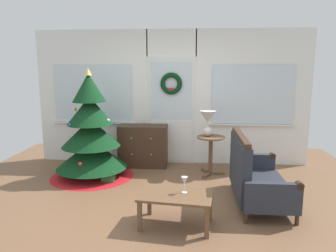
{
  "coord_description": "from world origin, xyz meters",
  "views": [
    {
      "loc": [
        0.4,
        -4.04,
        1.83
      ],
      "look_at": [
        0.05,
        0.55,
        1.0
      ],
      "focal_mm": 34.2,
      "sensor_mm": 36.0,
      "label": 1
    }
  ],
  "objects_px": {
    "wine_glass": "(185,181)",
    "gift_box": "(109,176)",
    "dresser_cabinet": "(143,146)",
    "table_lamp": "(208,120)",
    "coffee_table": "(176,199)",
    "christmas_tree": "(91,139)",
    "side_table": "(211,148)",
    "settee_sofa": "(254,176)"
  },
  "relations": [
    {
      "from": "coffee_table",
      "to": "wine_glass",
      "type": "distance_m",
      "value": 0.23
    },
    {
      "from": "wine_glass",
      "to": "gift_box",
      "type": "bearing_deg",
      "value": 133.92
    },
    {
      "from": "dresser_cabinet",
      "to": "table_lamp",
      "type": "relative_size",
      "value": 2.05
    },
    {
      "from": "table_lamp",
      "to": "coffee_table",
      "type": "xyz_separation_m",
      "value": [
        -0.44,
        -1.93,
        -0.63
      ]
    },
    {
      "from": "settee_sofa",
      "to": "table_lamp",
      "type": "bearing_deg",
      "value": 115.86
    },
    {
      "from": "table_lamp",
      "to": "coffee_table",
      "type": "relative_size",
      "value": 0.49
    },
    {
      "from": "settee_sofa",
      "to": "gift_box",
      "type": "distance_m",
      "value": 2.3
    },
    {
      "from": "coffee_table",
      "to": "gift_box",
      "type": "distance_m",
      "value": 1.82
    },
    {
      "from": "wine_glass",
      "to": "gift_box",
      "type": "distance_m",
      "value": 1.88
    },
    {
      "from": "table_lamp",
      "to": "coffee_table",
      "type": "distance_m",
      "value": 2.08
    },
    {
      "from": "coffee_table",
      "to": "table_lamp",
      "type": "bearing_deg",
      "value": 77.13
    },
    {
      "from": "christmas_tree",
      "to": "side_table",
      "type": "distance_m",
      "value": 2.05
    },
    {
      "from": "settee_sofa",
      "to": "wine_glass",
      "type": "height_order",
      "value": "settee_sofa"
    },
    {
      "from": "table_lamp",
      "to": "coffee_table",
      "type": "bearing_deg",
      "value": -102.87
    },
    {
      "from": "christmas_tree",
      "to": "wine_glass",
      "type": "relative_size",
      "value": 9.43
    },
    {
      "from": "side_table",
      "to": "dresser_cabinet",
      "type": "bearing_deg",
      "value": 161.64
    },
    {
      "from": "settee_sofa",
      "to": "wine_glass",
      "type": "relative_size",
      "value": 7.01
    },
    {
      "from": "dresser_cabinet",
      "to": "wine_glass",
      "type": "xyz_separation_m",
      "value": [
        0.84,
        -2.26,
        0.14
      ]
    },
    {
      "from": "christmas_tree",
      "to": "settee_sofa",
      "type": "xyz_separation_m",
      "value": [
        2.55,
        -0.9,
        -0.29
      ]
    },
    {
      "from": "side_table",
      "to": "wine_glass",
      "type": "relative_size",
      "value": 3.46
    },
    {
      "from": "table_lamp",
      "to": "wine_glass",
      "type": "relative_size",
      "value": 2.26
    },
    {
      "from": "wine_glass",
      "to": "gift_box",
      "type": "relative_size",
      "value": 0.97
    },
    {
      "from": "christmas_tree",
      "to": "settee_sofa",
      "type": "distance_m",
      "value": 2.72
    },
    {
      "from": "dresser_cabinet",
      "to": "gift_box",
      "type": "height_order",
      "value": "dresser_cabinet"
    },
    {
      "from": "settee_sofa",
      "to": "coffee_table",
      "type": "relative_size",
      "value": 1.52
    },
    {
      "from": "settee_sofa",
      "to": "coffee_table",
      "type": "bearing_deg",
      "value": -144.29
    },
    {
      "from": "christmas_tree",
      "to": "wine_glass",
      "type": "height_order",
      "value": "christmas_tree"
    },
    {
      "from": "dresser_cabinet",
      "to": "table_lamp",
      "type": "bearing_deg",
      "value": -17.48
    },
    {
      "from": "dresser_cabinet",
      "to": "table_lamp",
      "type": "xyz_separation_m",
      "value": [
        1.19,
        -0.37,
        0.57
      ]
    },
    {
      "from": "dresser_cabinet",
      "to": "settee_sofa",
      "type": "bearing_deg",
      "value": -41.66
    },
    {
      "from": "side_table",
      "to": "gift_box",
      "type": "distance_m",
      "value": 1.8
    },
    {
      "from": "dresser_cabinet",
      "to": "coffee_table",
      "type": "height_order",
      "value": "dresser_cabinet"
    },
    {
      "from": "christmas_tree",
      "to": "settee_sofa",
      "type": "relative_size",
      "value": 1.35
    },
    {
      "from": "coffee_table",
      "to": "gift_box",
      "type": "relative_size",
      "value": 4.48
    },
    {
      "from": "coffee_table",
      "to": "gift_box",
      "type": "bearing_deg",
      "value": 130.61
    },
    {
      "from": "christmas_tree",
      "to": "settee_sofa",
      "type": "bearing_deg",
      "value": -19.43
    },
    {
      "from": "side_table",
      "to": "coffee_table",
      "type": "height_order",
      "value": "side_table"
    },
    {
      "from": "settee_sofa",
      "to": "coffee_table",
      "type": "distance_m",
      "value": 1.26
    },
    {
      "from": "settee_sofa",
      "to": "dresser_cabinet",
      "type": "bearing_deg",
      "value": 138.34
    },
    {
      "from": "christmas_tree",
      "to": "wine_glass",
      "type": "xyz_separation_m",
      "value": [
        1.62,
        -1.58,
        -0.13
      ]
    },
    {
      "from": "christmas_tree",
      "to": "gift_box",
      "type": "distance_m",
      "value": 0.72
    },
    {
      "from": "dresser_cabinet",
      "to": "christmas_tree",
      "type": "bearing_deg",
      "value": -139.19
    }
  ]
}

